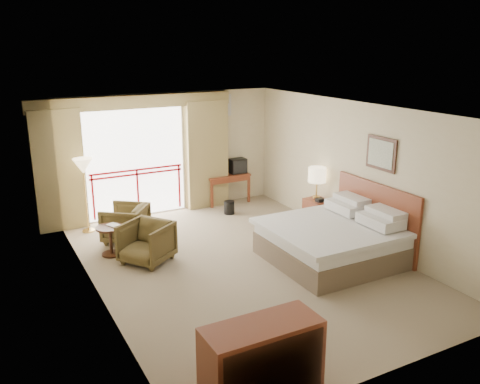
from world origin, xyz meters
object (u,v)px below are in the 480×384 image
wastebasket (229,207)px  floor_lamp (83,169)px  tv (237,166)px  bed (333,240)px  table_lamp (317,175)px  armchair_far (126,241)px  side_table (110,236)px  dresser (262,360)px  desk (225,180)px  nightstand (317,213)px

wastebasket → floor_lamp: bearing=173.0°
tv → wastebasket: tv is taller
bed → tv: tv is taller
wastebasket → table_lamp: bearing=-51.2°
armchair_far → floor_lamp: bearing=-111.2°
table_lamp → side_table: bearing=173.4°
bed → dresser: (-2.97, -2.54, 0.06)m
table_lamp → armchair_far: size_ratio=0.82×
table_lamp → armchair_far: bearing=164.5°
tv → side_table: bearing=-141.2°
tv → armchair_far: bearing=-146.1°
desk → wastebasket: 1.00m
nightstand → dresser: (-3.77, -4.10, 0.14)m
bed → desk: size_ratio=1.97×
table_lamp → tv: table_lamp is taller
side_table → bed: bearing=-31.4°
tv → side_table: (-3.61, -1.88, -0.51)m
desk → side_table: desk is taller
table_lamp → tv: size_ratio=1.65×
nightstand → side_table: bearing=169.0°
wastebasket → armchair_far: armchair_far is taller
side_table → floor_lamp: bearing=94.1°
side_table → dresser: bearing=-84.3°
nightstand → wastebasket: nightstand is taller
tv → armchair_far: 3.55m
side_table → dresser: dresser is taller
side_table → dresser: size_ratio=0.42×
desk → side_table: (-3.31, -1.93, -0.18)m
armchair_far → side_table: 0.80m
floor_lamp → desk: bearing=8.0°
bed → floor_lamp: floor_lamp is taller
bed → desk: 4.03m
wastebasket → dresser: dresser is taller
dresser → wastebasket: bearing=68.0°
bed → tv: bearing=87.4°
armchair_far → side_table: size_ratio=1.46×
bed → nightstand: (0.80, 1.56, -0.08)m
desk → dresser: (-2.85, -6.57, -0.11)m
desk → armchair_far: (-2.87, -1.37, -0.55)m
tv → armchair_far: (-3.17, -1.31, -0.88)m
desk → wastebasket: (-0.34, -0.85, -0.40)m
armchair_far → table_lamp: bearing=112.1°
armchair_far → dresser: dresser is taller
bed → nightstand: 1.75m
bed → side_table: bed is taller
nightstand → tv: 2.56m
bed → dresser: bed is taller
table_lamp → side_table: (-4.23, 0.49, -0.73)m
nightstand → floor_lamp: floor_lamp is taller
floor_lamp → dresser: size_ratio=1.18×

